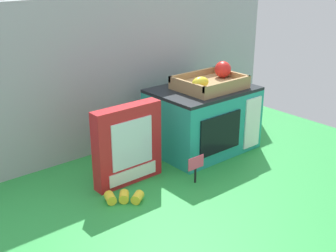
{
  "coord_description": "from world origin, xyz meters",
  "views": [
    {
      "loc": [
        -0.97,
        -1.17,
        0.75
      ],
      "look_at": [
        0.01,
        0.01,
        0.15
      ],
      "focal_mm": 47.41,
      "sensor_mm": 36.0,
      "label": 1
    }
  ],
  "objects_px": {
    "price_sign": "(196,165)",
    "loose_toy_banana": "(124,197)",
    "toy_microwave": "(203,119)",
    "food_groups_crate": "(211,82)",
    "cookie_set_box": "(128,145)"
  },
  "relations": [
    {
      "from": "toy_microwave",
      "to": "food_groups_crate",
      "type": "height_order",
      "value": "food_groups_crate"
    },
    {
      "from": "food_groups_crate",
      "to": "loose_toy_banana",
      "type": "height_order",
      "value": "food_groups_crate"
    },
    {
      "from": "cookie_set_box",
      "to": "price_sign",
      "type": "distance_m",
      "value": 0.25
    },
    {
      "from": "cookie_set_box",
      "to": "price_sign",
      "type": "bearing_deg",
      "value": -42.38
    },
    {
      "from": "food_groups_crate",
      "to": "cookie_set_box",
      "type": "xyz_separation_m",
      "value": [
        -0.42,
        -0.03,
        -0.14
      ]
    },
    {
      "from": "toy_microwave",
      "to": "loose_toy_banana",
      "type": "bearing_deg",
      "value": -163.45
    },
    {
      "from": "price_sign",
      "to": "loose_toy_banana",
      "type": "distance_m",
      "value": 0.28
    },
    {
      "from": "food_groups_crate",
      "to": "price_sign",
      "type": "relative_size",
      "value": 2.53
    },
    {
      "from": "price_sign",
      "to": "loose_toy_banana",
      "type": "xyz_separation_m",
      "value": [
        -0.27,
        0.05,
        -0.05
      ]
    },
    {
      "from": "toy_microwave",
      "to": "cookie_set_box",
      "type": "height_order",
      "value": "cookie_set_box"
    },
    {
      "from": "food_groups_crate",
      "to": "cookie_set_box",
      "type": "relative_size",
      "value": 0.9
    },
    {
      "from": "toy_microwave",
      "to": "loose_toy_banana",
      "type": "xyz_separation_m",
      "value": [
        -0.49,
        -0.15,
        -0.11
      ]
    },
    {
      "from": "loose_toy_banana",
      "to": "price_sign",
      "type": "bearing_deg",
      "value": -11.38
    },
    {
      "from": "food_groups_crate",
      "to": "toy_microwave",
      "type": "bearing_deg",
      "value": 148.97
    },
    {
      "from": "food_groups_crate",
      "to": "price_sign",
      "type": "distance_m",
      "value": 0.38
    }
  ]
}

